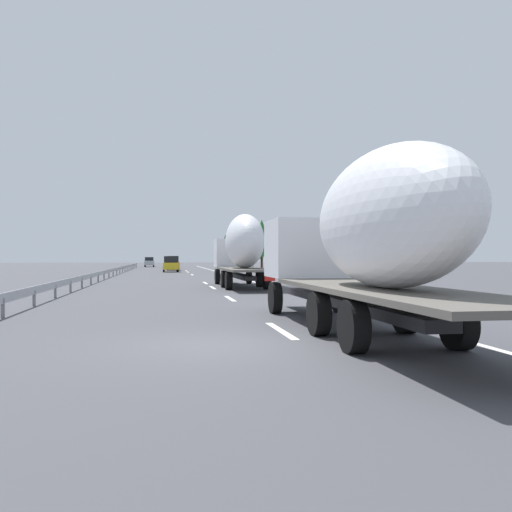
# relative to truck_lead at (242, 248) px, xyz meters

# --- Properties ---
(ground_plane) EXTENTS (260.00, 260.00, 0.00)m
(ground_plane) POSITION_rel_truck_lead_xyz_m (18.30, 3.60, -2.45)
(ground_plane) COLOR #424247
(lane_stripe_0) EXTENTS (3.20, 0.20, 0.01)m
(lane_stripe_0) POSITION_rel_truck_lead_xyz_m (-19.70, 1.80, -2.44)
(lane_stripe_0) COLOR white
(lane_stripe_0) RESTS_ON ground_plane
(lane_stripe_1) EXTENTS (3.20, 0.20, 0.01)m
(lane_stripe_1) POSITION_rel_truck_lead_xyz_m (-8.98, 1.80, -2.44)
(lane_stripe_1) COLOR white
(lane_stripe_1) RESTS_ON ground_plane
(lane_stripe_2) EXTENTS (3.20, 0.20, 0.01)m
(lane_stripe_2) POSITION_rel_truck_lead_xyz_m (-0.17, 1.80, -2.44)
(lane_stripe_2) COLOR white
(lane_stripe_2) RESTS_ON ground_plane
(lane_stripe_3) EXTENTS (3.20, 0.20, 0.01)m
(lane_stripe_3) POSITION_rel_truck_lead_xyz_m (5.83, 1.80, -2.44)
(lane_stripe_3) COLOR white
(lane_stripe_3) RESTS_ON ground_plane
(lane_stripe_4) EXTENTS (3.20, 0.20, 0.01)m
(lane_stripe_4) POSITION_rel_truck_lead_xyz_m (24.16, 1.80, -2.44)
(lane_stripe_4) COLOR white
(lane_stripe_4) RESTS_ON ground_plane
(lane_stripe_5) EXTENTS (3.20, 0.20, 0.01)m
(lane_stripe_5) POSITION_rel_truck_lead_xyz_m (34.57, 1.80, -2.44)
(lane_stripe_5) COLOR white
(lane_stripe_5) RESTS_ON ground_plane
(lane_stripe_6) EXTENTS (3.20, 0.20, 0.01)m
(lane_stripe_6) POSITION_rel_truck_lead_xyz_m (39.97, 1.80, -2.44)
(lane_stripe_6) COLOR white
(lane_stripe_6) RESTS_ON ground_plane
(edge_line_right) EXTENTS (110.00, 0.20, 0.01)m
(edge_line_right) POSITION_rel_truck_lead_xyz_m (23.30, -1.90, -2.44)
(edge_line_right) COLOR white
(edge_line_right) RESTS_ON ground_plane
(truck_lead) EXTENTS (11.99, 2.55, 4.41)m
(truck_lead) POSITION_rel_truck_lead_xyz_m (0.00, 0.00, 0.00)
(truck_lead) COLOR silver
(truck_lead) RESTS_ON ground_plane
(truck_trailing) EXTENTS (14.09, 2.55, 4.21)m
(truck_trailing) POSITION_rel_truck_lead_xyz_m (-20.79, 0.00, -0.05)
(truck_trailing) COLOR silver
(truck_trailing) RESTS_ON ground_plane
(car_black_suv) EXTENTS (4.27, 1.81, 1.99)m
(car_black_suv) POSITION_rel_truck_lead_xyz_m (62.35, 3.45, -1.46)
(car_black_suv) COLOR black
(car_black_suv) RESTS_ON ground_plane
(car_yellow_coupe) EXTENTS (4.11, 1.91, 1.96)m
(car_yellow_coupe) POSITION_rel_truck_lead_xyz_m (35.12, 3.88, -1.47)
(car_yellow_coupe) COLOR gold
(car_yellow_coupe) RESTS_ON ground_plane
(car_red_compact) EXTENTS (4.21, 1.75, 2.00)m
(car_red_compact) POSITION_rel_truck_lead_xyz_m (44.12, 3.48, -1.46)
(car_red_compact) COLOR red
(car_red_compact) RESTS_ON ground_plane
(car_silver_hatch) EXTENTS (4.66, 1.78, 1.82)m
(car_silver_hatch) POSITION_rel_truck_lead_xyz_m (70.96, 7.42, -1.52)
(car_silver_hatch) COLOR #ADB2B7
(car_silver_hatch) RESTS_ON ground_plane
(road_sign) EXTENTS (0.10, 0.90, 2.97)m
(road_sign) POSITION_rel_truck_lead_xyz_m (23.29, -3.10, -0.39)
(road_sign) COLOR gray
(road_sign) RESTS_ON ground_plane
(tree_0) EXTENTS (3.65, 3.65, 6.61)m
(tree_0) POSITION_rel_truck_lead_xyz_m (12.92, -9.77, 1.60)
(tree_0) COLOR #472D19
(tree_0) RESTS_ON ground_plane
(tree_1) EXTENTS (3.34, 3.34, 6.40)m
(tree_1) POSITION_rel_truck_lead_xyz_m (31.50, -6.95, 1.68)
(tree_1) COLOR #472D19
(tree_1) RESTS_ON ground_plane
(tree_2) EXTENTS (3.06, 3.06, 5.81)m
(tree_2) POSITION_rel_truck_lead_xyz_m (63.21, -6.09, 1.17)
(tree_2) COLOR #472D19
(tree_2) RESTS_ON ground_plane
(tree_3) EXTENTS (3.54, 3.54, 7.17)m
(tree_3) POSITION_rel_truck_lead_xyz_m (39.70, -6.84, 1.92)
(tree_3) COLOR #472D19
(tree_3) RESTS_ON ground_plane
(guardrail_median) EXTENTS (94.00, 0.10, 0.76)m
(guardrail_median) POSITION_rel_truck_lead_xyz_m (21.30, 9.60, -1.87)
(guardrail_median) COLOR #9EA0A5
(guardrail_median) RESTS_ON ground_plane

